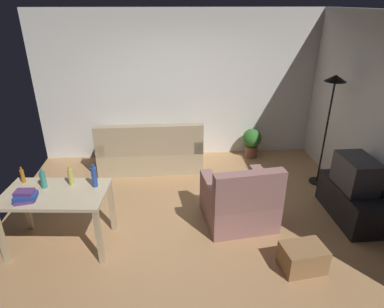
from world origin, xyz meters
name	(u,v)px	position (x,y,z in m)	size (l,w,h in m)	color
ground_plane	(188,217)	(0.00, 0.00, -0.01)	(5.20, 4.40, 0.02)	tan
wall_rear	(179,86)	(0.00, 2.20, 1.35)	(5.20, 0.10, 2.70)	silver
couch	(151,152)	(-0.56, 1.59, 0.31)	(1.82, 0.84, 0.92)	tan
tv_stand	(349,202)	(2.25, -0.17, 0.24)	(0.44, 1.10, 0.48)	black
tv	(356,173)	(2.25, -0.17, 0.70)	(0.41, 0.60, 0.44)	#2D2D33
torchiere_lamp	(332,101)	(2.25, 0.81, 1.41)	(0.32, 0.32, 1.81)	black
desk	(56,200)	(-1.59, -0.45, 0.65)	(1.26, 0.81, 0.76)	#C6B28E
potted_plant	(252,141)	(1.37, 1.90, 0.33)	(0.36, 0.36, 0.57)	brown
armchair	(240,202)	(0.70, -0.17, 0.32)	(0.99, 0.94, 0.92)	#996B66
storage_box	(303,258)	(1.23, -1.09, 0.15)	(0.48, 0.34, 0.30)	olive
bottle_amber	(23,176)	(-2.04, -0.18, 0.85)	(0.05, 0.05, 0.21)	#9E6019
bottle_tall	(43,179)	(-1.74, -0.33, 0.87)	(0.07, 0.07, 0.25)	teal
bottle_squat	(71,177)	(-1.43, -0.28, 0.87)	(0.06, 0.06, 0.25)	#BCB24C
bottle_blue	(94,177)	(-1.14, -0.35, 0.89)	(0.06, 0.06, 0.29)	#2347A3
book_stack	(25,196)	(-1.86, -0.61, 0.82)	(0.26, 0.21, 0.12)	#593372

